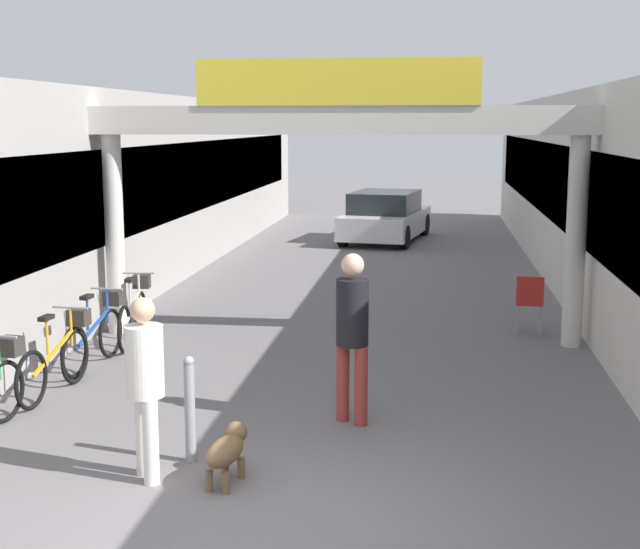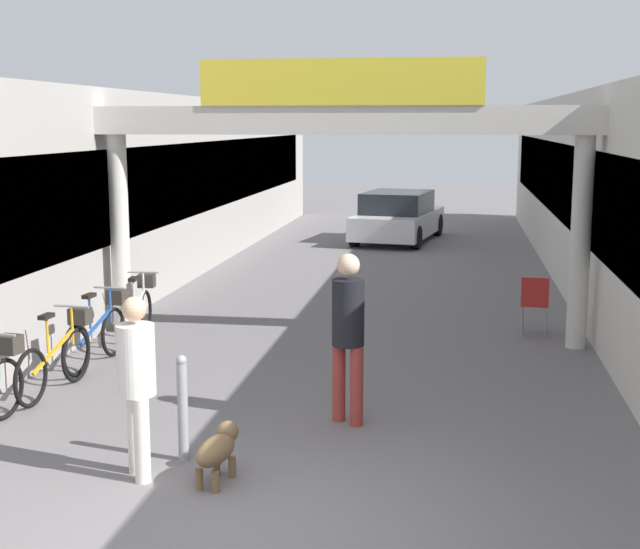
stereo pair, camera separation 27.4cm
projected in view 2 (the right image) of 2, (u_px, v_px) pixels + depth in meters
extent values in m
plane|color=slate|center=(230.00, 541.00, 6.77)|extent=(80.00, 80.00, 0.00)
cube|color=#9E9993|center=(119.00, 188.00, 17.94)|extent=(3.00, 26.00, 3.66)
cube|color=black|center=(190.00, 180.00, 17.69)|extent=(0.04, 23.40, 1.46)
cube|color=black|center=(565.00, 184.00, 16.60)|extent=(0.04, 23.40, 1.46)
cylinder|color=beige|center=(120.00, 234.00, 13.35)|extent=(0.28, 0.28, 2.97)
cylinder|color=beige|center=(580.00, 243.00, 12.35)|extent=(0.28, 0.28, 2.97)
cube|color=beige|center=(342.00, 120.00, 12.56)|extent=(7.40, 0.44, 0.40)
cube|color=yellow|center=(340.00, 82.00, 12.28)|extent=(3.96, 0.10, 0.64)
cylinder|color=silver|center=(135.00, 432.00, 8.04)|extent=(0.19, 0.19, 0.77)
cylinder|color=silver|center=(142.00, 440.00, 7.83)|extent=(0.19, 0.19, 0.77)
cylinder|color=silver|center=(136.00, 360.00, 7.82)|extent=(0.47, 0.47, 0.64)
sphere|color=tan|center=(134.00, 309.00, 7.74)|extent=(0.30, 0.30, 0.22)
cylinder|color=#99332D|center=(339.00, 382.00, 9.45)|extent=(0.19, 0.19, 0.85)
cylinder|color=#99332D|center=(357.00, 386.00, 9.30)|extent=(0.19, 0.19, 0.85)
cylinder|color=black|center=(348.00, 312.00, 9.24)|extent=(0.47, 0.47, 0.70)
sphere|color=beige|center=(348.00, 265.00, 9.16)|extent=(0.33, 0.33, 0.24)
ellipsoid|color=brown|center=(216.00, 450.00, 7.80)|extent=(0.35, 0.62, 0.24)
sphere|color=brown|center=(228.00, 432.00, 8.04)|extent=(0.23, 0.23, 0.20)
sphere|color=white|center=(224.00, 445.00, 7.97)|extent=(0.16, 0.16, 0.14)
cylinder|color=brown|center=(216.00, 465.00, 8.03)|extent=(0.08, 0.08, 0.19)
cylinder|color=brown|center=(232.00, 467.00, 7.98)|extent=(0.08, 0.08, 0.19)
cylinder|color=brown|center=(199.00, 480.00, 7.70)|extent=(0.08, 0.08, 0.19)
cylinder|color=brown|center=(216.00, 482.00, 7.65)|extent=(0.08, 0.08, 0.19)
torus|color=black|center=(4.00, 389.00, 9.49)|extent=(0.16, 0.67, 0.67)
cube|color=#332D28|center=(9.00, 344.00, 9.55)|extent=(0.27, 0.24, 0.20)
torus|color=black|center=(76.00, 355.00, 10.89)|extent=(0.10, 0.67, 0.67)
torus|color=black|center=(31.00, 378.00, 9.91)|extent=(0.10, 0.67, 0.67)
cube|color=gold|center=(54.00, 351.00, 10.37)|extent=(0.11, 0.94, 0.34)
cylinder|color=gold|center=(47.00, 335.00, 10.22)|extent=(0.03, 0.03, 0.42)
cube|color=black|center=(46.00, 316.00, 10.18)|extent=(0.12, 0.23, 0.05)
cylinder|color=gold|center=(72.00, 326.00, 10.77)|extent=(0.03, 0.03, 0.46)
cylinder|color=gray|center=(71.00, 306.00, 10.73)|extent=(0.46, 0.07, 0.03)
cube|color=#332D28|center=(80.00, 316.00, 10.94)|extent=(0.26, 0.22, 0.20)
torus|color=black|center=(114.00, 332.00, 12.09)|extent=(0.11, 0.67, 0.67)
torus|color=black|center=(76.00, 350.00, 11.11)|extent=(0.11, 0.67, 0.67)
cube|color=#234C9E|center=(95.00, 327.00, 11.57)|extent=(0.12, 0.94, 0.34)
cylinder|color=#234C9E|center=(90.00, 313.00, 11.42)|extent=(0.03, 0.03, 0.42)
cube|color=black|center=(89.00, 296.00, 11.38)|extent=(0.12, 0.23, 0.05)
cylinder|color=#234C9E|center=(110.00, 305.00, 11.96)|extent=(0.03, 0.03, 0.46)
cylinder|color=gray|center=(110.00, 288.00, 11.92)|extent=(0.46, 0.07, 0.03)
cube|color=#332D28|center=(117.00, 297.00, 12.14)|extent=(0.26, 0.22, 0.20)
torus|color=black|center=(145.00, 312.00, 13.32)|extent=(0.12, 0.67, 0.67)
torus|color=black|center=(128.00, 328.00, 12.32)|extent=(0.12, 0.67, 0.67)
cube|color=beige|center=(136.00, 308.00, 12.79)|extent=(0.14, 0.94, 0.34)
cylinder|color=beige|center=(134.00, 294.00, 12.63)|extent=(0.04, 0.04, 0.42)
cube|color=black|center=(133.00, 279.00, 12.60)|extent=(0.12, 0.23, 0.05)
cylinder|color=beige|center=(144.00, 288.00, 13.20)|extent=(0.04, 0.04, 0.46)
cylinder|color=gray|center=(143.00, 272.00, 13.16)|extent=(0.46, 0.08, 0.03)
cube|color=#332D28|center=(147.00, 281.00, 13.38)|extent=(0.26, 0.22, 0.20)
cylinder|color=gray|center=(183.00, 412.00, 8.32)|extent=(0.10, 0.10, 0.94)
sphere|color=gray|center=(181.00, 360.00, 8.23)|extent=(0.10, 0.10, 0.10)
cylinder|color=gray|center=(523.00, 316.00, 13.55)|extent=(0.03, 0.03, 0.45)
cylinder|color=gray|center=(546.00, 318.00, 13.47)|extent=(0.03, 0.03, 0.45)
cylinder|color=gray|center=(522.00, 321.00, 13.23)|extent=(0.03, 0.03, 0.45)
cylinder|color=gray|center=(546.00, 323.00, 13.14)|extent=(0.03, 0.03, 0.45)
cube|color=#B2231E|center=(535.00, 303.00, 13.31)|extent=(0.44, 0.44, 0.04)
cube|color=#B2231E|center=(535.00, 291.00, 13.10)|extent=(0.40, 0.08, 0.40)
cube|color=silver|center=(398.00, 223.00, 23.82)|extent=(2.37, 4.23, 0.60)
cube|color=#1E2328|center=(397.00, 202.00, 23.58)|extent=(1.91, 2.42, 0.55)
cylinder|color=black|center=(383.00, 223.00, 25.45)|extent=(0.29, 0.62, 0.60)
cylinder|color=black|center=(438.00, 225.00, 24.97)|extent=(0.29, 0.62, 0.60)
cylinder|color=black|center=(355.00, 235.00, 22.74)|extent=(0.29, 0.62, 0.60)
cylinder|color=black|center=(416.00, 237.00, 22.25)|extent=(0.29, 0.62, 0.60)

